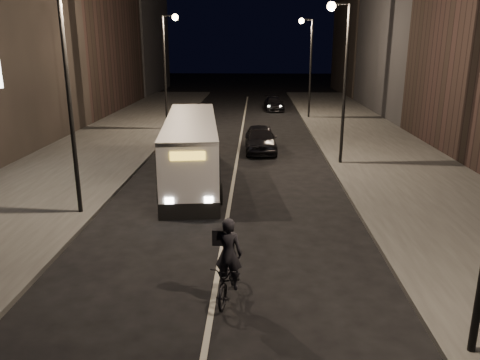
# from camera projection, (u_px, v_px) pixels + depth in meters

# --- Properties ---
(ground) EXTENTS (180.00, 180.00, 0.00)m
(ground) POSITION_uv_depth(u_px,v_px,m) (219.00, 265.00, 13.84)
(ground) COLOR black
(ground) RESTS_ON ground
(sidewalk_right) EXTENTS (7.00, 70.00, 0.16)m
(sidewalk_right) POSITION_uv_depth(u_px,v_px,m) (385.00, 156.00, 26.96)
(sidewalk_right) COLOR #363633
(sidewalk_right) RESTS_ON ground
(sidewalk_left) EXTENTS (7.00, 70.00, 0.16)m
(sidewalk_left) POSITION_uv_depth(u_px,v_px,m) (94.00, 153.00, 27.53)
(sidewalk_left) COLOR #363633
(sidewalk_left) RESTS_ON ground
(streetlight_right_mid) EXTENTS (1.20, 0.44, 8.12)m
(streetlight_right_mid) POSITION_uv_depth(u_px,v_px,m) (341.00, 63.00, 23.66)
(streetlight_right_mid) COLOR black
(streetlight_right_mid) RESTS_ON sidewalk_right
(streetlight_right_far) EXTENTS (1.20, 0.44, 8.12)m
(streetlight_right_far) POSITION_uv_depth(u_px,v_px,m) (308.00, 55.00, 39.00)
(streetlight_right_far) COLOR black
(streetlight_right_far) RESTS_ON sidewalk_right
(streetlight_left_near) EXTENTS (1.20, 0.44, 8.12)m
(streetlight_left_near) POSITION_uv_depth(u_px,v_px,m) (74.00, 72.00, 16.34)
(streetlight_left_near) COLOR black
(streetlight_left_near) RESTS_ON sidewalk_left
(streetlight_left_far) EXTENTS (1.20, 0.44, 8.12)m
(streetlight_left_far) POSITION_uv_depth(u_px,v_px,m) (168.00, 57.00, 33.60)
(streetlight_left_far) COLOR black
(streetlight_left_far) RESTS_ON sidewalk_left
(city_bus) EXTENTS (3.52, 11.05, 2.93)m
(city_bus) POSITION_uv_depth(u_px,v_px,m) (191.00, 147.00, 22.17)
(city_bus) COLOR white
(city_bus) RESTS_ON ground
(cyclist_on_bicycle) EXTENTS (1.01, 2.06, 2.27)m
(cyclist_on_bicycle) POSITION_uv_depth(u_px,v_px,m) (229.00, 272.00, 11.87)
(cyclist_on_bicycle) COLOR black
(cyclist_on_bicycle) RESTS_ON ground
(car_near) EXTENTS (2.00, 4.64, 1.56)m
(car_near) POSITION_uv_depth(u_px,v_px,m) (261.00, 139.00, 28.17)
(car_near) COLOR black
(car_near) RESTS_ON ground
(car_mid) EXTENTS (1.66, 4.00, 1.29)m
(car_mid) POSITION_uv_depth(u_px,v_px,m) (198.00, 116.00, 37.68)
(car_mid) COLOR #3A3A3D
(car_mid) RESTS_ON ground
(car_far) EXTENTS (2.03, 4.42, 1.25)m
(car_far) POSITION_uv_depth(u_px,v_px,m) (274.00, 104.00, 45.50)
(car_far) COLOR black
(car_far) RESTS_ON ground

